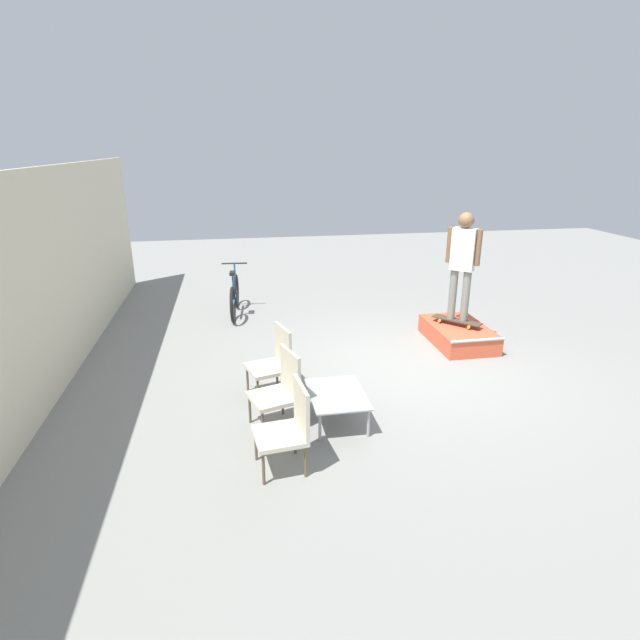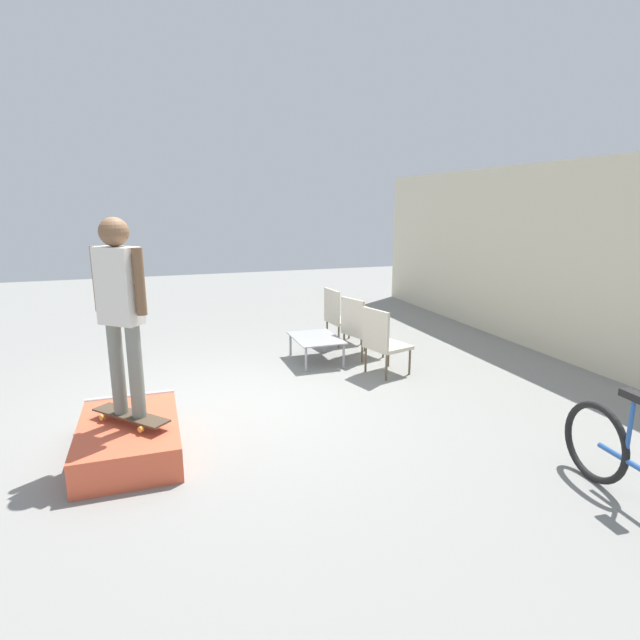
# 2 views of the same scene
# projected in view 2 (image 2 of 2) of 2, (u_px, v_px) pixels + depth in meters

# --- Properties ---
(ground_plane) EXTENTS (24.00, 24.00, 0.00)m
(ground_plane) POSITION_uv_depth(u_px,v_px,m) (229.00, 407.00, 5.93)
(ground_plane) COLOR gray
(house_wall_back) EXTENTS (12.00, 0.06, 3.00)m
(house_wall_back) POSITION_uv_depth(u_px,v_px,m) (584.00, 265.00, 7.21)
(house_wall_back) COLOR beige
(house_wall_back) RESTS_ON ground_plane
(skate_ramp_box) EXTENTS (1.44, 0.91, 0.35)m
(skate_ramp_box) POSITION_uv_depth(u_px,v_px,m) (130.00, 438.00, 4.80)
(skate_ramp_box) COLOR #DB5638
(skate_ramp_box) RESTS_ON ground_plane
(skateboard_on_ramp) EXTENTS (0.77, 0.72, 0.07)m
(skateboard_on_ramp) POSITION_uv_depth(u_px,v_px,m) (131.00, 415.00, 4.71)
(skateboard_on_ramp) COLOR #473828
(skateboard_on_ramp) RESTS_ON skate_ramp_box
(person_skater) EXTENTS (0.40, 0.45, 1.83)m
(person_skater) POSITION_uv_depth(u_px,v_px,m) (120.00, 301.00, 4.47)
(person_skater) COLOR gray
(person_skater) RESTS_ON skateboard_on_ramp
(coffee_table) EXTENTS (0.94, 0.68, 0.38)m
(coffee_table) POSITION_uv_depth(u_px,v_px,m) (316.00, 340.00, 7.59)
(coffee_table) COLOR #9E9EA3
(coffee_table) RESTS_ON ground_plane
(patio_chair_left) EXTENTS (0.58, 0.58, 0.96)m
(patio_chair_left) POSITION_uv_depth(u_px,v_px,m) (339.00, 315.00, 8.54)
(patio_chair_left) COLOR brown
(patio_chair_left) RESTS_ON ground_plane
(patio_chair_center) EXTENTS (0.65, 0.65, 0.96)m
(patio_chair_center) POSITION_uv_depth(u_px,v_px,m) (359.00, 326.00, 7.74)
(patio_chair_center) COLOR brown
(patio_chair_center) RESTS_ON ground_plane
(patio_chair_right) EXTENTS (0.64, 0.64, 0.96)m
(patio_chair_right) POSITION_uv_depth(u_px,v_px,m) (383.00, 340.00, 6.96)
(patio_chair_right) COLOR brown
(patio_chair_right) RESTS_ON ground_plane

